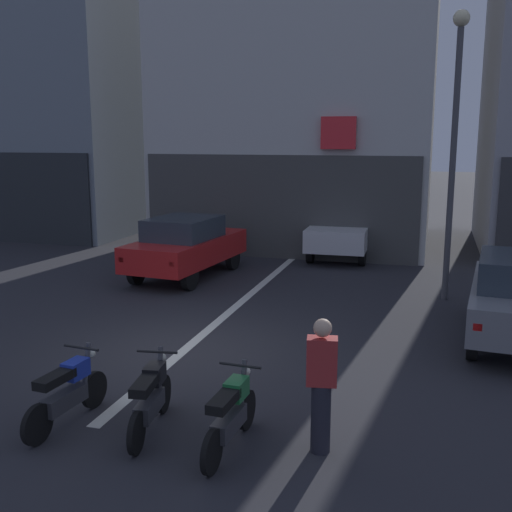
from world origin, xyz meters
TOP-DOWN VIEW (x-y plane):
  - ground_plane at (0.00, 0.00)m, footprint 120.00×120.00m
  - lane_centre_line at (0.00, 6.00)m, footprint 0.20×18.00m
  - building_corner_left at (-11.57, 12.51)m, footprint 9.21×7.24m
  - car_red_crossing_near at (-2.20, 5.49)m, footprint 2.18×4.26m
  - car_white_down_street at (1.41, 9.62)m, footprint 1.85×4.14m
  - street_lamp at (4.51, 4.98)m, footprint 0.36×0.36m
  - motorcycle_blue_row_leftmost at (-0.36, -2.99)m, footprint 0.55×1.67m
  - motorcycle_black_row_left_mid at (0.78, -2.84)m, footprint 0.55×1.66m
  - motorcycle_green_row_centre at (1.92, -3.01)m, footprint 0.55×1.67m
  - person_by_motorcycles at (2.98, -2.76)m, footprint 0.39×0.27m

SIDE VIEW (x-z plane):
  - ground_plane at x=0.00m, z-range 0.00..0.00m
  - lane_centre_line at x=0.00m, z-range 0.00..0.01m
  - motorcycle_blue_row_leftmost at x=-0.36m, z-range -0.03..0.95m
  - motorcycle_black_row_left_mid at x=0.78m, z-range -0.03..0.95m
  - motorcycle_green_row_centre at x=1.92m, z-range -0.03..0.95m
  - person_by_motorcycles at x=2.98m, z-range 0.02..1.69m
  - car_red_crossing_near at x=-2.20m, z-range 0.07..1.71m
  - car_white_down_street at x=1.41m, z-range 0.07..1.71m
  - street_lamp at x=4.51m, z-range 0.73..7.15m
  - building_corner_left at x=-11.57m, z-range -0.02..13.98m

